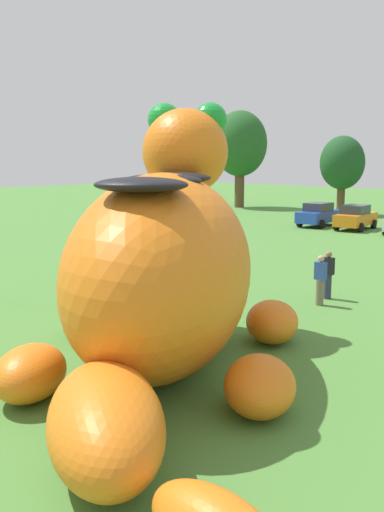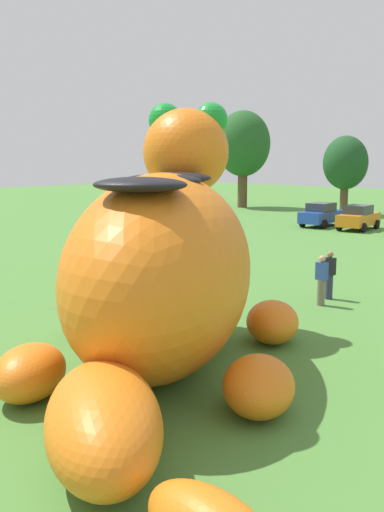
{
  "view_description": "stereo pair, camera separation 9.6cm",
  "coord_description": "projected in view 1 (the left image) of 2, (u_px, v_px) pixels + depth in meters",
  "views": [
    {
      "loc": [
        10.23,
        -8.37,
        4.94
      ],
      "look_at": [
        0.67,
        1.7,
        2.56
      ],
      "focal_mm": 40.39,
      "sensor_mm": 36.0,
      "label": 1
    },
    {
      "loc": [
        10.3,
        -8.3,
        4.94
      ],
      "look_at": [
        0.67,
        1.7,
        2.56
      ],
      "focal_mm": 40.39,
      "sensor_mm": 36.0,
      "label": 2
    }
  ],
  "objects": [
    {
      "name": "car_blue",
      "position": [
        319.0,
        214.0,
        41.82
      ],
      "size": [
        2.16,
        4.21,
        1.72
      ],
      "color": "#2347B7",
      "rests_on": "ground"
    },
    {
      "name": "tree_far_left",
      "position": [
        240.0,
        144.0,
        56.98
      ],
      "size": [
        5.37,
        5.37,
        9.53
      ],
      "color": "brown",
      "rests_on": "ground"
    },
    {
      "name": "car_orange",
      "position": [
        356.0,
        217.0,
        39.87
      ],
      "size": [
        2.32,
        4.28,
        1.72
      ],
      "color": "orange",
      "rests_on": "ground"
    },
    {
      "name": "spectator_far_side",
      "position": [
        328.0,
        275.0,
        20.27
      ],
      "size": [
        0.38,
        0.26,
        1.71
      ],
      "color": "#2D334C",
      "rests_on": "ground"
    },
    {
      "name": "giant_inflatable_creature",
      "position": [
        163.0,
        269.0,
        13.39
      ],
      "size": [
        11.07,
        10.28,
        6.5
      ],
      "color": "orange",
      "rests_on": "ground"
    },
    {
      "name": "ground_plane",
      "position": [
        123.0,
        367.0,
        13.76
      ],
      "size": [
        160.0,
        160.0,
        0.0
      ],
      "primitive_type": "plane",
      "color": "#4C8438"
    },
    {
      "name": "spectator_near_inflatable",
      "position": [
        320.0,
        280.0,
        19.39
      ],
      "size": [
        0.38,
        0.26,
        1.71
      ],
      "color": "#726656",
      "rests_on": "ground"
    },
    {
      "name": "spectator_wandering",
      "position": [
        121.0,
        243.0,
        28.0
      ],
      "size": [
        0.38,
        0.26,
        1.71
      ],
      "color": "black",
      "rests_on": "ground"
    },
    {
      "name": "tree_left",
      "position": [
        342.0,
        163.0,
        49.79
      ],
      "size": [
        3.84,
        3.84,
        6.82
      ],
      "color": "brown",
      "rests_on": "ground"
    }
  ]
}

